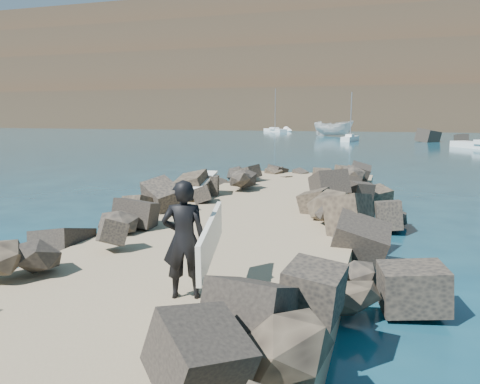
{
  "coord_description": "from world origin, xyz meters",
  "views": [
    {
      "loc": [
        3.64,
        -12.51,
        3.49
      ],
      "look_at": [
        0.0,
        -1.0,
        1.5
      ],
      "focal_mm": 35.0,
      "sensor_mm": 36.0,
      "label": 1
    }
  ],
  "objects": [
    {
      "name": "sailboat_b",
      "position": [
        -1.28,
        52.14,
        0.35
      ],
      "size": [
        2.06,
        5.48,
        6.64
      ],
      "color": "white",
      "rests_on": "ground"
    },
    {
      "name": "headland",
      "position": [
        10.0,
        160.0,
        16.0
      ],
      "size": [
        360.0,
        140.0,
        32.0
      ],
      "primitive_type": "cube",
      "color": "#2D4919",
      "rests_on": "ground"
    },
    {
      "name": "jetty",
      "position": [
        0.0,
        -2.0,
        0.3
      ],
      "size": [
        6.0,
        26.0,
        0.6
      ],
      "primitive_type": "cube",
      "color": "#8C7759",
      "rests_on": "ground"
    },
    {
      "name": "ground",
      "position": [
        0.0,
        0.0,
        0.0
      ],
      "size": [
        800.0,
        800.0,
        0.0
      ],
      "primitive_type": "plane",
      "color": "#0F384C",
      "rests_on": "ground"
    },
    {
      "name": "headland_buildings",
      "position": [
        16.81,
        152.19,
        33.97
      ],
      "size": [
        137.5,
        30.5,
        5.0
      ],
      "color": "white",
      "rests_on": "headland"
    },
    {
      "name": "boat_imported",
      "position": [
        -5.21,
        67.19,
        1.29
      ],
      "size": [
        7.02,
        3.6,
        2.59
      ],
      "primitive_type": "imported",
      "rotation": [
        0.0,
        0.0,
        1.4
      ],
      "color": "silver",
      "rests_on": "ground"
    },
    {
      "name": "riprap_left",
      "position": [
        -2.9,
        -1.5,
        0.5
      ],
      "size": [
        2.6,
        22.0,
        1.0
      ],
      "primitive_type": "cube",
      "color": "black",
      "rests_on": "ground"
    },
    {
      "name": "surfer_with_board",
      "position": [
        0.71,
        -5.96,
        1.56
      ],
      "size": [
        1.16,
        2.32,
        1.9
      ],
      "color": "black",
      "rests_on": "jetty"
    },
    {
      "name": "riprap_right",
      "position": [
        2.9,
        -1.5,
        0.5
      ],
      "size": [
        2.6,
        22.0,
        1.0
      ],
      "primitive_type": "cube",
      "color": "black",
      "rests_on": "ground"
    },
    {
      "name": "surfboard_resting",
      "position": [
        -2.64,
        2.61,
        1.04
      ],
      "size": [
        0.64,
        2.33,
        0.08
      ],
      "primitive_type": "cube",
      "rotation": [
        0.0,
        0.0,
        0.02
      ],
      "color": "white",
      "rests_on": "riprap_left"
    },
    {
      "name": "sailboat_e",
      "position": [
        -19.0,
        83.15,
        0.35
      ],
      "size": [
        6.1,
        6.78,
        8.99
      ],
      "color": "white",
      "rests_on": "ground"
    }
  ]
}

